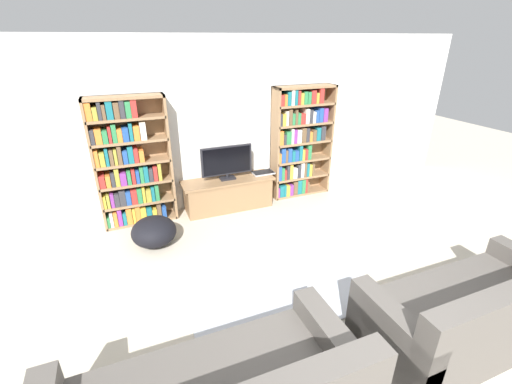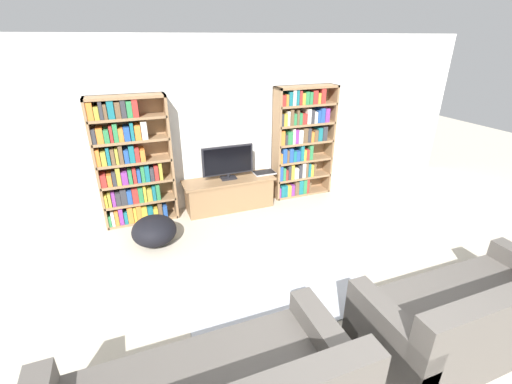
% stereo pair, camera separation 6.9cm
% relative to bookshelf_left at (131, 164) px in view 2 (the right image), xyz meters
% --- Properties ---
extents(wall_back, '(8.80, 0.06, 2.60)m').
position_rel_bookshelf_left_xyz_m(wall_back, '(1.50, 0.18, 0.40)').
color(wall_back, silver).
rests_on(wall_back, ground_plane).
extents(bookshelf_left, '(1.04, 0.30, 1.85)m').
position_rel_bookshelf_left_xyz_m(bookshelf_left, '(0.00, 0.00, 0.00)').
color(bookshelf_left, '#93704C').
rests_on(bookshelf_left, ground_plane).
extents(bookshelf_right, '(1.04, 0.30, 1.85)m').
position_rel_bookshelf_left_xyz_m(bookshelf_right, '(2.70, -0.00, 0.04)').
color(bookshelf_right, '#93704C').
rests_on(bookshelf_right, ground_plane).
extents(tv_stand, '(1.45, 0.46, 0.50)m').
position_rel_bookshelf_left_xyz_m(tv_stand, '(1.41, -0.10, -0.65)').
color(tv_stand, '#8E6B47').
rests_on(tv_stand, ground_plane).
extents(television, '(0.81, 0.16, 0.54)m').
position_rel_bookshelf_left_xyz_m(television, '(1.41, -0.08, -0.11)').
color(television, black).
rests_on(television, tv_stand).
extents(laptop, '(0.35, 0.22, 0.03)m').
position_rel_bookshelf_left_xyz_m(laptop, '(2.02, -0.08, -0.38)').
color(laptop, '#B7B7BC').
rests_on(laptop, tv_stand).
extents(area_rug, '(2.04, 1.41, 0.02)m').
position_rel_bookshelf_left_xyz_m(area_rug, '(1.31, -2.14, -0.89)').
color(area_rug, '#B2B7C1').
rests_on(area_rug, ground_plane).
extents(couch_right_sofa, '(1.96, 0.89, 0.84)m').
position_rel_bookshelf_left_xyz_m(couch_right_sofa, '(2.62, -3.45, -0.62)').
color(couch_right_sofa, '#56514C').
rests_on(couch_right_sofa, ground_plane).
extents(beanbag_ottoman, '(0.59, 0.59, 0.39)m').
position_rel_bookshelf_left_xyz_m(beanbag_ottoman, '(0.16, -0.76, -0.71)').
color(beanbag_ottoman, black).
rests_on(beanbag_ottoman, ground_plane).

